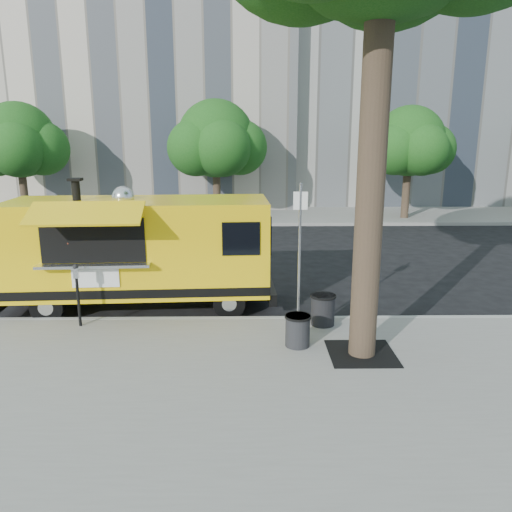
{
  "coord_description": "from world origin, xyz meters",
  "views": [
    {
      "loc": [
        0.55,
        -11.21,
        4.07
      ],
      "look_at": [
        0.7,
        0.0,
        1.31
      ],
      "focal_mm": 35.0,
      "sensor_mm": 36.0,
      "label": 1
    }
  ],
  "objects_px": {
    "sign_post": "(299,248)",
    "parking_meter": "(77,288)",
    "far_tree_b": "(216,139)",
    "food_truck": "(139,249)",
    "far_tree_a": "(18,140)",
    "trash_bin_left": "(323,309)",
    "trash_bin_right": "(298,330)",
    "far_tree_c": "(410,141)"
  },
  "relations": [
    {
      "from": "sign_post",
      "to": "parking_meter",
      "type": "xyz_separation_m",
      "value": [
        -4.55,
        0.2,
        -0.87
      ]
    },
    {
      "from": "far_tree_b",
      "to": "food_truck",
      "type": "height_order",
      "value": "far_tree_b"
    },
    {
      "from": "far_tree_a",
      "to": "food_truck",
      "type": "height_order",
      "value": "far_tree_a"
    },
    {
      "from": "trash_bin_left",
      "to": "trash_bin_right",
      "type": "bearing_deg",
      "value": -120.29
    },
    {
      "from": "far_tree_a",
      "to": "trash_bin_left",
      "type": "height_order",
      "value": "far_tree_a"
    },
    {
      "from": "food_truck",
      "to": "trash_bin_right",
      "type": "xyz_separation_m",
      "value": [
        3.49,
        -2.59,
        -0.97
      ]
    },
    {
      "from": "sign_post",
      "to": "food_truck",
      "type": "height_order",
      "value": "sign_post"
    },
    {
      "from": "far_tree_c",
      "to": "food_truck",
      "type": "bearing_deg",
      "value": -129.35
    },
    {
      "from": "far_tree_a",
      "to": "far_tree_b",
      "type": "distance_m",
      "value": 9.01
    },
    {
      "from": "far_tree_a",
      "to": "trash_bin_left",
      "type": "distance_m",
      "value": 18.52
    },
    {
      "from": "far_tree_a",
      "to": "far_tree_b",
      "type": "bearing_deg",
      "value": 2.54
    },
    {
      "from": "sign_post",
      "to": "parking_meter",
      "type": "relative_size",
      "value": 2.25
    },
    {
      "from": "sign_post",
      "to": "far_tree_c",
      "type": "bearing_deg",
      "value": 65.19
    },
    {
      "from": "trash_bin_right",
      "to": "food_truck",
      "type": "bearing_deg",
      "value": 143.39
    },
    {
      "from": "parking_meter",
      "to": "food_truck",
      "type": "relative_size",
      "value": 0.21
    },
    {
      "from": "far_tree_c",
      "to": "trash_bin_left",
      "type": "relative_size",
      "value": 8.01
    },
    {
      "from": "far_tree_c",
      "to": "food_truck",
      "type": "height_order",
      "value": "far_tree_c"
    },
    {
      "from": "far_tree_b",
      "to": "parking_meter",
      "type": "xyz_separation_m",
      "value": [
        -2.0,
        -14.05,
        -2.85
      ]
    },
    {
      "from": "far_tree_c",
      "to": "sign_post",
      "type": "relative_size",
      "value": 1.74
    },
    {
      "from": "far_tree_c",
      "to": "food_truck",
      "type": "distance_m",
      "value": 15.98
    },
    {
      "from": "far_tree_a",
      "to": "trash_bin_right",
      "type": "distance_m",
      "value": 18.94
    },
    {
      "from": "sign_post",
      "to": "trash_bin_left",
      "type": "relative_size",
      "value": 4.61
    },
    {
      "from": "parking_meter",
      "to": "far_tree_c",
      "type": "bearing_deg",
      "value": 51.34
    },
    {
      "from": "far_tree_b",
      "to": "parking_meter",
      "type": "distance_m",
      "value": 14.48
    },
    {
      "from": "far_tree_c",
      "to": "trash_bin_left",
      "type": "distance_m",
      "value": 15.3
    },
    {
      "from": "parking_meter",
      "to": "food_truck",
      "type": "bearing_deg",
      "value": 57.41
    },
    {
      "from": "far_tree_b",
      "to": "parking_meter",
      "type": "bearing_deg",
      "value": -98.1
    },
    {
      "from": "far_tree_a",
      "to": "sign_post",
      "type": "height_order",
      "value": "far_tree_a"
    },
    {
      "from": "far_tree_c",
      "to": "parking_meter",
      "type": "height_order",
      "value": "far_tree_c"
    },
    {
      "from": "sign_post",
      "to": "trash_bin_right",
      "type": "distance_m",
      "value": 1.63
    },
    {
      "from": "far_tree_a",
      "to": "parking_meter",
      "type": "height_order",
      "value": "far_tree_a"
    },
    {
      "from": "trash_bin_right",
      "to": "sign_post",
      "type": "bearing_deg",
      "value": 83.96
    },
    {
      "from": "parking_meter",
      "to": "far_tree_a",
      "type": "bearing_deg",
      "value": 117.15
    },
    {
      "from": "far_tree_a",
      "to": "trash_bin_left",
      "type": "bearing_deg",
      "value": -48.45
    },
    {
      "from": "trash_bin_left",
      "to": "sign_post",
      "type": "bearing_deg",
      "value": -158.7
    },
    {
      "from": "far_tree_b",
      "to": "sign_post",
      "type": "xyz_separation_m",
      "value": [
        2.55,
        -14.25,
        -1.98
      ]
    },
    {
      "from": "trash_bin_right",
      "to": "trash_bin_left",
      "type": "bearing_deg",
      "value": 59.71
    },
    {
      "from": "sign_post",
      "to": "parking_meter",
      "type": "bearing_deg",
      "value": 177.48
    },
    {
      "from": "food_truck",
      "to": "trash_bin_right",
      "type": "height_order",
      "value": "food_truck"
    },
    {
      "from": "far_tree_a",
      "to": "sign_post",
      "type": "bearing_deg",
      "value": -50.17
    },
    {
      "from": "food_truck",
      "to": "parking_meter",
      "type": "bearing_deg",
      "value": -125.64
    },
    {
      "from": "far_tree_a",
      "to": "food_truck",
      "type": "xyz_separation_m",
      "value": [
        7.97,
        -12.13,
        -2.33
      ]
    }
  ]
}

